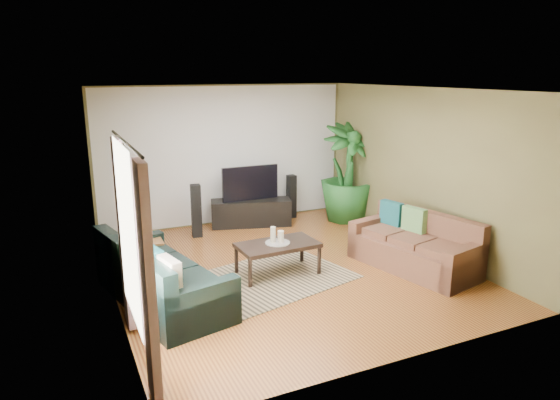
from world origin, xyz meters
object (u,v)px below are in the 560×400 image
tv_stand (251,213)px  speaker_left (196,211)px  coffee_table (278,259)px  television (250,183)px  pedestal (132,237)px  side_table (145,258)px  potted_plant (347,173)px  sofa_right (414,242)px  speaker_right (291,196)px  sofa_left (162,271)px  vase (130,216)px

tv_stand → speaker_left: size_ratio=1.59×
tv_stand → coffee_table: bearing=-86.2°
television → pedestal: bearing=-171.1°
coffee_table → television: bearing=75.1°
coffee_table → pedestal: bearing=128.1°
tv_stand → television: bearing=106.1°
pedestal → side_table: 1.31m
tv_stand → potted_plant: bearing=3.1°
sofa_right → potted_plant: (0.46, 2.66, 0.55)m
television → speaker_right: size_ratio=1.27×
potted_plant → sofa_left: bearing=-152.4°
coffee_table → potted_plant: 3.23m
sofa_left → vase: 2.29m
television → side_table: size_ratio=2.06×
sofa_left → side_table: sofa_left is taller
potted_plant → side_table: bearing=-164.1°
sofa_left → side_table: bearing=-9.5°
sofa_left → sofa_right: size_ratio=1.18×
potted_plant → pedestal: size_ratio=5.08×
tv_stand → side_table: side_table is taller
sofa_right → potted_plant: potted_plant is taller
potted_plant → vase: size_ratio=3.97×
potted_plant → coffee_table: bearing=-140.7°
coffee_table → sofa_right: bearing=-21.4°
tv_stand → pedestal: bearing=-155.5°
potted_plant → side_table: 4.46m
pedestal → tv_stand: bearing=8.4°
sofa_left → coffee_table: bearing=-96.4°
sofa_left → tv_stand: bearing=-53.9°
sofa_left → speaker_right: 4.29m
sofa_right → tv_stand: bearing=-167.9°
television → potted_plant: 1.96m
potted_plant → side_table: size_ratio=3.55×
tv_stand → potted_plant: potted_plant is taller
speaker_left → side_table: speaker_left is taller
pedestal → vase: (0.00, 0.00, 0.37)m
sofa_left → speaker_right: size_ratio=2.57×
coffee_table → potted_plant: (2.43, 1.99, 0.74)m
pedestal → vase: 0.37m
television → tv_stand: bearing=-90.0°
potted_plant → television: bearing=166.4°
coffee_table → potted_plant: bearing=36.6°
tv_stand → pedestal: tv_stand is taller
coffee_table → speaker_right: size_ratio=1.33×
sofa_left → speaker_right: (3.25, 2.81, 0.02)m
sofa_right → speaker_left: size_ratio=2.00×
potted_plant → pedestal: (-4.23, 0.10, -0.78)m
potted_plant → side_table: potted_plant is taller
pedestal → vase: vase is taller
sofa_left → television: 3.52m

